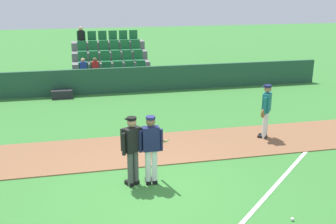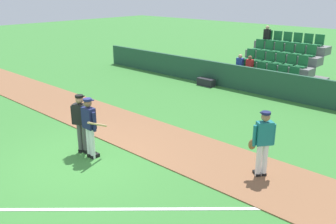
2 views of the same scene
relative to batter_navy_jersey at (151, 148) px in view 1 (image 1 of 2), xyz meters
The scene contains 10 objects.
ground_plane 1.02m from the batter_navy_jersey, 104.63° to the right, with size 80.00×80.00×0.00m, color #387A33.
infield_dirt_path 2.37m from the batter_navy_jersey, 92.10° to the left, with size 28.00×2.44×0.03m, color brown.
foul_line_chalk 3.18m from the batter_navy_jersey, 15.42° to the right, with size 12.00×0.10×0.01m, color white.
dugout_fence 9.09m from the batter_navy_jersey, 90.50° to the left, with size 20.00×0.16×1.16m, color #234C38.
stadium_bleachers 11.38m from the batter_navy_jersey, 90.48° to the left, with size 3.90×3.80×2.70m.
batter_navy_jersey is the anchor object (origin of this frame).
umpire_home_plate 0.47m from the batter_navy_jersey, behind, with size 0.54×0.45×1.76m.
runner_teal_jersey 4.68m from the batter_navy_jersey, 29.17° to the left, with size 0.52×0.55×1.76m.
baseball 3.55m from the batter_navy_jersey, 40.95° to the right, with size 0.07×0.07×0.07m, color white.
equipment_bag 9.00m from the batter_navy_jersey, 105.80° to the left, with size 0.90×0.36×0.36m, color #232328.
Camera 1 is at (-1.42, -8.44, 4.67)m, focal length 42.47 mm.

